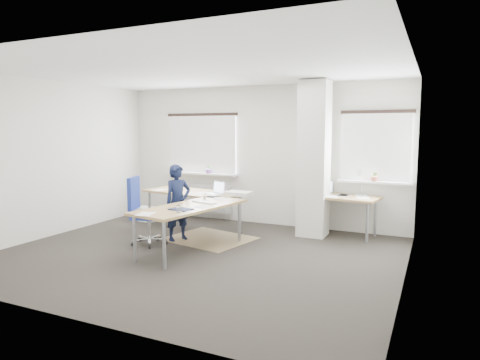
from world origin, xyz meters
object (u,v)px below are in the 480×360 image
at_px(task_chair, 147,226).
at_px(person, 178,203).
at_px(desk_side, 339,198).
at_px(desk_main, 195,200).

xyz_separation_m(task_chair, person, (0.32, 0.47, 0.35)).
relative_size(desk_side, person, 1.12).
bearing_deg(person, task_chair, 173.71).
relative_size(desk_main, task_chair, 2.61).
bearing_deg(desk_side, desk_main, -141.03).
height_order(desk_main, desk_side, desk_side).
relative_size(task_chair, person, 0.86).
height_order(desk_main, task_chair, task_chair).
xyz_separation_m(desk_side, task_chair, (-2.78, -2.01, -0.37)).
bearing_deg(task_chair, desk_main, 32.06).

